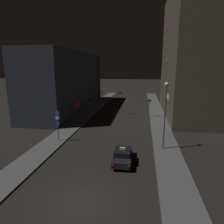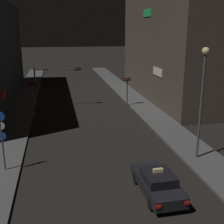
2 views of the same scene
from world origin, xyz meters
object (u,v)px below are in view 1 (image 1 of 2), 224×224
(traffic_light_overhead, at_px, (106,97))
(sign_pole_left, at_px, (58,123))
(traffic_light_left_kerb, at_px, (90,105))
(street_lamp_near_block, at_px, (165,105))
(taxi, at_px, (123,155))
(traffic_light_right_kerb, at_px, (149,104))

(traffic_light_overhead, bearing_deg, sign_pole_left, -101.99)
(traffic_light_overhead, distance_m, traffic_light_left_kerb, 5.24)
(traffic_light_overhead, bearing_deg, street_lamp_near_block, -59.46)
(traffic_light_overhead, height_order, street_lamp_near_block, street_lamp_near_block)
(traffic_light_overhead, height_order, traffic_light_left_kerb, traffic_light_overhead)
(taxi, bearing_deg, traffic_light_left_kerb, 115.86)
(traffic_light_right_kerb, distance_m, sign_pole_left, 18.92)
(traffic_light_right_kerb, relative_size, sign_pole_left, 0.90)
(traffic_light_left_kerb, bearing_deg, street_lamp_near_block, -44.78)
(traffic_light_overhead, xyz_separation_m, traffic_light_right_kerb, (8.45, -1.26, -0.97))
(traffic_light_left_kerb, distance_m, traffic_light_right_kerb, 11.20)
(traffic_light_left_kerb, height_order, street_lamp_near_block, street_lamp_near_block)
(taxi, xyz_separation_m, traffic_light_overhead, (-5.43, 20.45, 2.80))
(traffic_light_left_kerb, height_order, traffic_light_right_kerb, traffic_light_left_kerb)
(taxi, height_order, sign_pole_left, sign_pole_left)
(traffic_light_left_kerb, xyz_separation_m, street_lamp_near_block, (12.00, -11.91, 2.54))
(traffic_light_overhead, relative_size, traffic_light_right_kerb, 1.51)
(taxi, relative_size, sign_pole_left, 1.14)
(traffic_light_overhead, distance_m, sign_pole_left, 16.39)
(street_lamp_near_block, bearing_deg, traffic_light_right_kerb, 95.00)
(traffic_light_overhead, relative_size, street_lamp_near_block, 0.70)
(traffic_light_left_kerb, distance_m, street_lamp_near_block, 17.10)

